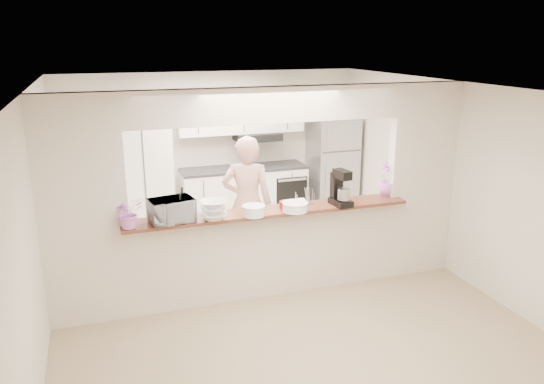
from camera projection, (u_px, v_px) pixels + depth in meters
name	position (u px, v px, depth m)	size (l,w,h in m)	color
floor	(269.00, 293.00, 6.52)	(6.00, 6.00, 0.00)	#9C8869
tile_overlay	(237.00, 247.00, 7.92)	(5.00, 2.90, 0.01)	beige
partition	(269.00, 176.00, 6.10)	(5.00, 0.15, 2.50)	beige
bar_counter	(269.00, 249.00, 6.35)	(3.40, 0.38, 1.09)	beige
kitchen_cabinets	(206.00, 168.00, 8.66)	(3.15, 0.62, 2.25)	white
refrigerator	(332.00, 166.00, 9.32)	(0.75, 0.70, 1.70)	#A8A8AD
flower_left	(129.00, 213.00, 5.54)	(0.30, 0.26, 0.33)	pink
wine_bottle_a	(181.00, 211.00, 5.71)	(0.07, 0.07, 0.33)	black
wine_bottle_b	(183.00, 204.00, 5.93)	(0.07, 0.07, 0.33)	black
toaster_oven	(172.00, 210.00, 5.73)	(0.47, 0.32, 0.26)	#ABABB0
serving_bowls	(214.00, 210.00, 5.81)	(0.29, 0.29, 0.21)	white
plate_stack_a	(254.00, 211.00, 5.95)	(0.26, 0.26, 0.12)	white
plate_stack_b	(295.00, 207.00, 6.10)	(0.30, 0.30, 0.10)	white
red_bowl	(286.00, 205.00, 6.24)	(0.16, 0.16, 0.08)	maroon
tan_bowl	(296.00, 204.00, 6.27)	(0.15, 0.15, 0.07)	#CBAF8F
utensil_caddy	(305.00, 198.00, 6.33)	(0.25, 0.18, 0.21)	silver
stand_mixer	(340.00, 189.00, 6.30)	(0.22, 0.32, 0.43)	black
flower_right	(388.00, 179.00, 6.69)	(0.24, 0.24, 0.42)	#B66ECD
person	(247.00, 204.00, 6.98)	(0.66, 0.43, 1.81)	tan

